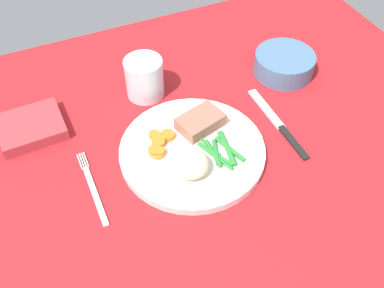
% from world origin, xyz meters
% --- Properties ---
extents(dining_table, '(1.20, 0.90, 0.02)m').
position_xyz_m(dining_table, '(0.00, 0.00, 0.01)').
color(dining_table, red).
rests_on(dining_table, ground).
extents(dinner_plate, '(0.27, 0.27, 0.02)m').
position_xyz_m(dinner_plate, '(0.01, 0.00, 0.03)').
color(dinner_plate, white).
rests_on(dinner_plate, dining_table).
extents(meat_portion, '(0.10, 0.08, 0.03)m').
position_xyz_m(meat_portion, '(0.05, 0.04, 0.05)').
color(meat_portion, '#A86B56').
rests_on(meat_portion, dinner_plate).
extents(mashed_potatoes, '(0.06, 0.06, 0.04)m').
position_xyz_m(mashed_potatoes, '(-0.01, -0.05, 0.06)').
color(mashed_potatoes, beige).
rests_on(mashed_potatoes, dinner_plate).
extents(carrot_slices, '(0.06, 0.07, 0.01)m').
position_xyz_m(carrot_slices, '(-0.04, 0.03, 0.04)').
color(carrot_slices, orange).
rests_on(carrot_slices, dinner_plate).
extents(green_beans, '(0.06, 0.10, 0.01)m').
position_xyz_m(green_beans, '(0.06, -0.03, 0.04)').
color(green_beans, '#2D8C38').
rests_on(green_beans, dinner_plate).
extents(fork, '(0.01, 0.17, 0.00)m').
position_xyz_m(fork, '(-0.17, -0.00, 0.02)').
color(fork, silver).
rests_on(fork, dining_table).
extents(knife, '(0.02, 0.20, 0.01)m').
position_xyz_m(knife, '(0.20, -0.00, 0.02)').
color(knife, black).
rests_on(knife, dining_table).
extents(water_glass, '(0.08, 0.08, 0.08)m').
position_xyz_m(water_glass, '(-0.01, 0.19, 0.06)').
color(water_glass, silver).
rests_on(water_glass, dining_table).
extents(salad_bowl, '(0.13, 0.13, 0.05)m').
position_xyz_m(salad_bowl, '(0.29, 0.13, 0.05)').
color(salad_bowl, '#4C7299').
rests_on(salad_bowl, dining_table).
extents(napkin, '(0.12, 0.11, 0.02)m').
position_xyz_m(napkin, '(-0.24, 0.18, 0.03)').
color(napkin, '#B2383D').
rests_on(napkin, dining_table).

